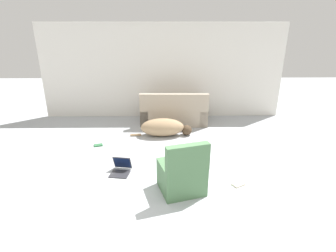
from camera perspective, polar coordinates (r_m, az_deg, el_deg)
ground_plane at (r=3.72m, az=-1.43°, el=-18.38°), size 20.00×20.00×0.00m
wall_back at (r=7.12m, az=-1.25°, el=11.78°), size 6.42×0.06×2.48m
couch at (r=6.77m, az=1.27°, el=2.89°), size 1.69×0.84×0.85m
dog at (r=5.98m, az=-0.87°, el=-0.33°), size 1.42×0.51×0.40m
cat at (r=4.97m, az=6.19°, el=-6.58°), size 0.21×0.56×0.16m
laptop_open at (r=4.64m, az=-10.14°, el=-8.84°), size 0.37×0.40×0.26m
book_cream at (r=4.39m, az=15.06°, el=-12.17°), size 0.22×0.19×0.02m
book_green at (r=5.73m, az=-14.94°, el=-4.06°), size 0.20×0.16×0.02m
side_chair at (r=3.97m, az=3.13°, el=-10.41°), size 0.76×0.73×0.86m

